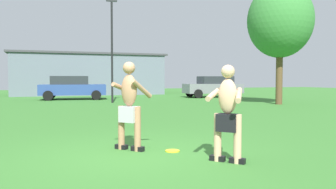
# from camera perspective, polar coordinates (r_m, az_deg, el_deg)

# --- Properties ---
(ground_plane) EXTENTS (80.00, 80.00, 0.00)m
(ground_plane) POSITION_cam_1_polar(r_m,az_deg,el_deg) (6.35, -5.72, -10.11)
(ground_plane) COLOR #38752D
(player_near) EXTENTS (0.82, 0.74, 1.73)m
(player_near) POSITION_cam_1_polar(r_m,az_deg,el_deg) (6.70, -6.49, -1.50)
(player_near) COLOR black
(player_near) RESTS_ON ground_plane
(player_in_black) EXTENTS (0.72, 0.82, 1.64)m
(player_in_black) POSITION_cam_1_polar(r_m,az_deg,el_deg) (5.76, 9.95, -2.84)
(player_in_black) COLOR black
(player_in_black) RESTS_ON ground_plane
(frisbee) EXTENTS (0.28, 0.28, 0.03)m
(frisbee) POSITION_cam_1_polar(r_m,az_deg,el_deg) (6.64, 0.75, -9.43)
(frisbee) COLOR yellow
(frisbee) RESTS_ON ground_plane
(car_blue_near_post) EXTENTS (4.48, 2.43, 1.58)m
(car_blue_near_post) POSITION_cam_1_polar(r_m,az_deg,el_deg) (23.75, -15.79, 1.17)
(car_blue_near_post) COLOR #2D478C
(car_blue_near_post) RESTS_ON ground_plane
(car_gray_mid_lot) EXTENTS (4.43, 2.30, 1.58)m
(car_gray_mid_lot) POSITION_cam_1_polar(r_m,az_deg,el_deg) (25.87, 7.62, 1.36)
(car_gray_mid_lot) COLOR slate
(car_gray_mid_lot) RESTS_ON ground_plane
(lamp_post) EXTENTS (0.60, 0.24, 6.04)m
(lamp_post) POSITION_cam_1_polar(r_m,az_deg,el_deg) (20.11, -9.40, 9.13)
(lamp_post) COLOR black
(lamp_post) RESTS_ON ground_plane
(outbuilding_behind_lot) EXTENTS (13.16, 6.62, 3.60)m
(outbuilding_behind_lot) POSITION_cam_1_polar(r_m,az_deg,el_deg) (31.89, -13.32, 3.33)
(outbuilding_behind_lot) COLOR slate
(outbuilding_behind_lot) RESTS_ON ground_plane
(tree_left_field) EXTENTS (3.50, 3.50, 6.57)m
(tree_left_field) POSITION_cam_1_polar(r_m,az_deg,el_deg) (19.79, 18.28, 11.64)
(tree_left_field) COLOR brown
(tree_left_field) RESTS_ON ground_plane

